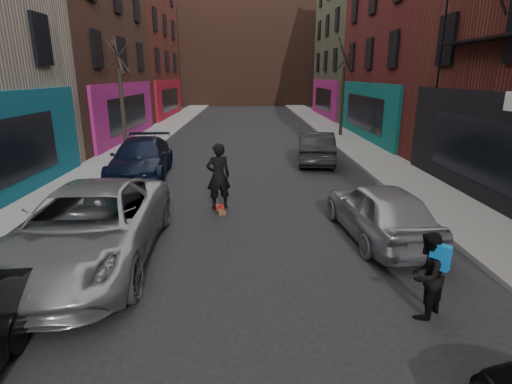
{
  "coord_description": "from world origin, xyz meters",
  "views": [
    {
      "loc": [
        0.03,
        -2.39,
        3.98
      ],
      "look_at": [
        0.2,
        5.67,
        1.6
      ],
      "focal_mm": 28.0,
      "sensor_mm": 36.0,
      "label": 1
    }
  ],
  "objects_px": {
    "tree_left_far": "(121,87)",
    "parked_right_far": "(379,210)",
    "skateboard": "(219,209)",
    "tree_right_far": "(343,82)",
    "parked_left_far": "(89,226)",
    "skateboarder": "(218,176)",
    "parked_left_end": "(141,158)",
    "pedestrian": "(427,275)",
    "parked_right_end": "(316,147)"
  },
  "relations": [
    {
      "from": "tree_left_far",
      "to": "pedestrian",
      "type": "relative_size",
      "value": 4.29
    },
    {
      "from": "tree_left_far",
      "to": "skateboard",
      "type": "relative_size",
      "value": 8.12
    },
    {
      "from": "tree_right_far",
      "to": "parked_left_far",
      "type": "xyz_separation_m",
      "value": [
        -9.6,
        -18.27,
        -2.7
      ]
    },
    {
      "from": "skateboarder",
      "to": "parked_left_far",
      "type": "bearing_deg",
      "value": 34.94
    },
    {
      "from": "parked_right_far",
      "to": "skateboarder",
      "type": "distance_m",
      "value": 4.68
    },
    {
      "from": "parked_right_far",
      "to": "parked_left_end",
      "type": "bearing_deg",
      "value": -45.98
    },
    {
      "from": "tree_left_far",
      "to": "tree_right_far",
      "type": "bearing_deg",
      "value": 25.82
    },
    {
      "from": "parked_left_far",
      "to": "parked_left_end",
      "type": "xyz_separation_m",
      "value": [
        -0.83,
        7.63,
        -0.07
      ]
    },
    {
      "from": "skateboarder",
      "to": "pedestrian",
      "type": "height_order",
      "value": "skateboarder"
    },
    {
      "from": "tree_right_far",
      "to": "pedestrian",
      "type": "bearing_deg",
      "value": -98.88
    },
    {
      "from": "tree_right_far",
      "to": "parked_right_end",
      "type": "height_order",
      "value": "tree_right_far"
    },
    {
      "from": "skateboard",
      "to": "parked_left_end",
      "type": "bearing_deg",
      "value": 110.74
    },
    {
      "from": "tree_left_far",
      "to": "parked_left_far",
      "type": "height_order",
      "value": "tree_left_far"
    },
    {
      "from": "tree_left_far",
      "to": "parked_right_end",
      "type": "relative_size",
      "value": 1.47
    },
    {
      "from": "pedestrian",
      "to": "parked_left_end",
      "type": "bearing_deg",
      "value": -95.24
    },
    {
      "from": "parked_left_end",
      "to": "tree_right_far",
      "type": "bearing_deg",
      "value": 41.16
    },
    {
      "from": "tree_right_far",
      "to": "parked_right_end",
      "type": "relative_size",
      "value": 1.54
    },
    {
      "from": "skateboarder",
      "to": "parked_left_end",
      "type": "bearing_deg",
      "value": -69.26
    },
    {
      "from": "parked_right_far",
      "to": "pedestrian",
      "type": "distance_m",
      "value": 3.44
    },
    {
      "from": "tree_right_far",
      "to": "pedestrian",
      "type": "distance_m",
      "value": 20.89
    },
    {
      "from": "parked_left_end",
      "to": "skateboarder",
      "type": "height_order",
      "value": "skateboarder"
    },
    {
      "from": "parked_left_far",
      "to": "parked_left_end",
      "type": "relative_size",
      "value": 1.14
    },
    {
      "from": "skateboarder",
      "to": "tree_right_far",
      "type": "bearing_deg",
      "value": -132.87
    },
    {
      "from": "parked_left_far",
      "to": "parked_left_end",
      "type": "bearing_deg",
      "value": 93.67
    },
    {
      "from": "skateboarder",
      "to": "skateboard",
      "type": "bearing_deg",
      "value": -17.61
    },
    {
      "from": "pedestrian",
      "to": "tree_left_far",
      "type": "bearing_deg",
      "value": -99.14
    },
    {
      "from": "parked_left_far",
      "to": "parked_right_end",
      "type": "relative_size",
      "value": 1.35
    },
    {
      "from": "tree_left_far",
      "to": "parked_right_far",
      "type": "bearing_deg",
      "value": -49.24
    },
    {
      "from": "tree_right_far",
      "to": "parked_left_end",
      "type": "height_order",
      "value": "tree_right_far"
    },
    {
      "from": "tree_right_far",
      "to": "skateboard",
      "type": "relative_size",
      "value": 8.5
    },
    {
      "from": "skateboarder",
      "to": "pedestrian",
      "type": "bearing_deg",
      "value": 107.15
    },
    {
      "from": "pedestrian",
      "to": "parked_right_far",
      "type": "bearing_deg",
      "value": -136.77
    },
    {
      "from": "parked_left_far",
      "to": "pedestrian",
      "type": "xyz_separation_m",
      "value": [
        6.4,
        -2.2,
        -0.06
      ]
    },
    {
      "from": "parked_right_far",
      "to": "skateboard",
      "type": "distance_m",
      "value": 4.71
    },
    {
      "from": "skateboard",
      "to": "parked_right_far",
      "type": "bearing_deg",
      "value": -44.58
    },
    {
      "from": "parked_right_end",
      "to": "pedestrian",
      "type": "bearing_deg",
      "value": 95.72
    },
    {
      "from": "tree_left_far",
      "to": "tree_right_far",
      "type": "height_order",
      "value": "tree_right_far"
    },
    {
      "from": "tree_left_far",
      "to": "parked_left_end",
      "type": "bearing_deg",
      "value": -67.02
    },
    {
      "from": "parked_right_far",
      "to": "parked_left_far",
      "type": "bearing_deg",
      "value": 4.7
    },
    {
      "from": "parked_left_far",
      "to": "pedestrian",
      "type": "distance_m",
      "value": 6.77
    },
    {
      "from": "tree_left_far",
      "to": "parked_right_end",
      "type": "height_order",
      "value": "tree_left_far"
    },
    {
      "from": "tree_right_far",
      "to": "skateboarder",
      "type": "distance_m",
      "value": 16.68
    },
    {
      "from": "tree_right_far",
      "to": "parked_left_far",
      "type": "distance_m",
      "value": 20.81
    },
    {
      "from": "parked_right_far",
      "to": "parked_right_end",
      "type": "xyz_separation_m",
      "value": [
        -0.11,
        8.94,
        0.0
      ]
    },
    {
      "from": "parked_left_end",
      "to": "pedestrian",
      "type": "bearing_deg",
      "value": -58.02
    },
    {
      "from": "parked_right_end",
      "to": "skateboarder",
      "type": "bearing_deg",
      "value": 66.02
    },
    {
      "from": "skateboard",
      "to": "tree_right_far",
      "type": "bearing_deg",
      "value": 47.13
    },
    {
      "from": "parked_left_end",
      "to": "pedestrian",
      "type": "xyz_separation_m",
      "value": [
        7.24,
        -9.83,
        0.01
      ]
    },
    {
      "from": "tree_left_far",
      "to": "pedestrian",
      "type": "height_order",
      "value": "tree_left_far"
    },
    {
      "from": "parked_right_far",
      "to": "parked_right_end",
      "type": "relative_size",
      "value": 0.96
    }
  ]
}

